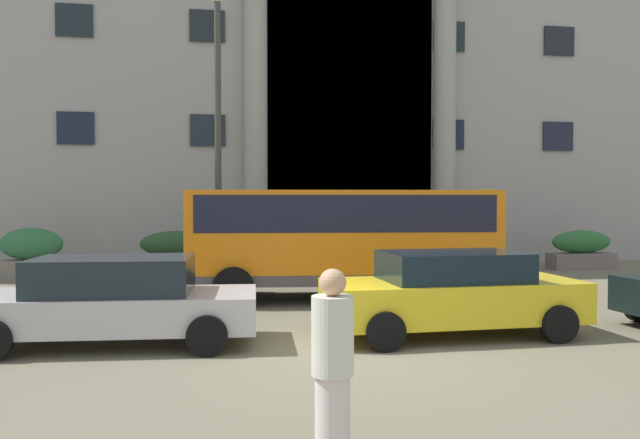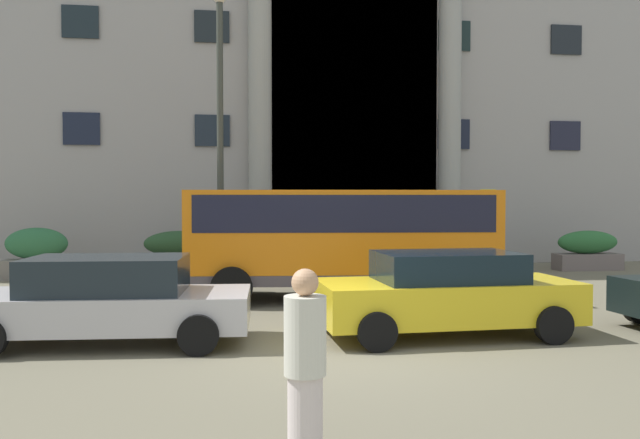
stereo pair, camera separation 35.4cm
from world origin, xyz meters
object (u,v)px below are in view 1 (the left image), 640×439
hedge_planter_entrance_right (175,254)px  hedge_planter_east (581,250)px  orange_minibus (342,233)px  lamppost_plaza_centre (218,114)px  bus_stop_sign (485,226)px  hedge_planter_west (31,255)px  parked_coupe_end (452,293)px  hedge_planter_entrance_left (304,253)px  hedge_planter_far_east (465,246)px  pedestrian_child_trailing (333,372)px  parked_estate_mid (113,300)px

hedge_planter_entrance_right → hedge_planter_east: hedge_planter_entrance_right is taller
orange_minibus → lamppost_plaza_centre: (-2.82, 3.25, 3.15)m
bus_stop_sign → hedge_planter_west: bus_stop_sign is taller
hedge_planter_east → parked_coupe_end: parked_coupe_end is taller
hedge_planter_entrance_left → hedge_planter_west: hedge_planter_west is taller
hedge_planter_far_east → pedestrian_child_trailing: bearing=-115.8°
hedge_planter_west → hedge_planter_far_east: bearing=0.7°
lamppost_plaza_centre → hedge_planter_entrance_left: bearing=32.4°
parked_estate_mid → bus_stop_sign: bearing=36.9°
hedge_planter_far_east → lamppost_plaza_centre: bearing=-166.2°
hedge_planter_entrance_right → lamppost_plaza_centre: 4.65m
hedge_planter_entrance_left → orange_minibus: bearing=-87.5°
hedge_planter_east → lamppost_plaza_centre: size_ratio=0.27×
hedge_planter_far_east → parked_estate_mid: hedge_planter_far_east is taller
pedestrian_child_trailing → hedge_planter_far_east: bearing=92.2°
hedge_planter_entrance_left → hedge_planter_far_east: size_ratio=0.97×
parked_coupe_end → pedestrian_child_trailing: 6.07m
bus_stop_sign → hedge_planter_far_east: 3.74m
bus_stop_sign → hedge_planter_entrance_left: size_ratio=1.34×
bus_stop_sign → parked_coupe_end: size_ratio=0.59×
bus_stop_sign → hedge_planter_west: (-12.45, 3.39, -0.88)m
orange_minibus → lamppost_plaza_centre: lamppost_plaza_centre is taller
bus_stop_sign → hedge_planter_east: 5.97m
parked_coupe_end → parked_estate_mid: bearing=175.9°
lamppost_plaza_centre → hedge_planter_west: bearing=161.5°
orange_minibus → hedge_planter_west: bearing=153.6°
hedge_planter_far_east → pedestrian_child_trailing: 16.40m
hedge_planter_far_east → hedge_planter_entrance_right: hedge_planter_far_east is taller
orange_minibus → hedge_planter_far_east: size_ratio=3.58×
hedge_planter_far_east → parked_coupe_end: hedge_planter_far_east is taller
hedge_planter_far_east → parked_estate_mid: size_ratio=0.43×
hedge_planter_west → parked_estate_mid: size_ratio=0.40×
hedge_planter_far_east → hedge_planter_entrance_right: 9.24m
hedge_planter_west → lamppost_plaza_centre: bearing=-18.5°
hedge_planter_far_east → parked_estate_mid: bearing=-136.1°
parked_coupe_end → parked_estate_mid: (-5.62, 0.19, -0.02)m
hedge_planter_far_east → hedge_planter_east: (3.99, -0.22, -0.17)m
hedge_planter_far_east → parked_coupe_end: bearing=-113.2°
hedge_planter_east → lamppost_plaza_centre: lamppost_plaza_centre is taller
hedge_planter_entrance_left → pedestrian_child_trailing: bearing=-97.1°
hedge_planter_entrance_right → lamppost_plaza_centre: lamppost_plaza_centre is taller
bus_stop_sign → lamppost_plaza_centre: (-7.10, 1.60, 3.08)m
bus_stop_sign → hedge_planter_entrance_left: bus_stop_sign is taller
parked_estate_mid → parked_coupe_end: bearing=1.7°
pedestrian_child_trailing → hedge_planter_entrance_right: bearing=126.1°
orange_minibus → parked_estate_mid: orange_minibus is taller
hedge_planter_east → hedge_planter_far_east: bearing=176.8°
hedge_planter_entrance_left → lamppost_plaza_centre: 5.06m
bus_stop_sign → hedge_planter_west: 12.93m
parked_coupe_end → pedestrian_child_trailing: bearing=-122.6°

